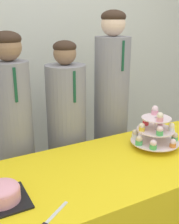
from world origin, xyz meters
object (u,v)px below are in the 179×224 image
Objects in this scene: round_cake at (2,193)px; student_2 at (111,120)px; cake_knife at (47,223)px; student_1 at (67,142)px; student_0 at (16,146)px; cupcake_stand at (155,131)px.

student_2 reaches higher than round_cake.
cake_knife is 0.14× the size of student_1.
student_1 is at bearing 46.28° from round_cake.
round_cake is 1.21m from student_2.
round_cake is 0.16× the size of student_1.
student_1 is 0.88× the size of student_2.
student_0 is (0.23, 0.65, -0.08)m from round_cake.
cupcake_stand is 0.97m from student_0.
cake_knife is 0.89m from student_0.
cupcake_stand is 0.22× the size of student_1.
round_cake reaches higher than cake_knife.
cupcake_stand is at bearing -88.59° from student_2.
round_cake is 0.16× the size of student_0.
round_cake is at bearing -133.72° from student_1.
cake_knife is 0.12× the size of student_2.
cake_knife is at bearing -157.96° from cupcake_stand.
student_1 is at bearing 128.22° from cupcake_stand.
round_cake is at bearing -147.47° from student_2.
cake_knife is 1.02m from student_1.
student_0 is at bearing -180.00° from student_2.
student_0 is (-0.80, 0.52, -0.14)m from cupcake_stand.
student_1 is at bearing 0.00° from student_0.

